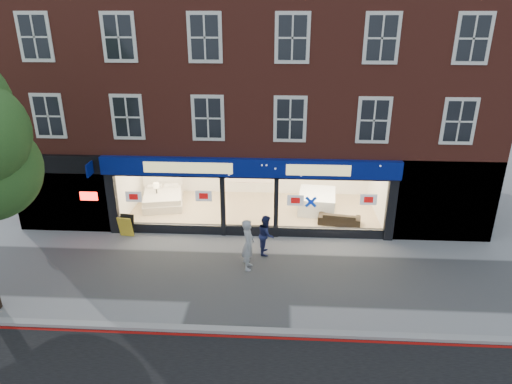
# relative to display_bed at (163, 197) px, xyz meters

# --- Properties ---
(ground) EXTENTS (120.00, 120.00, 0.00)m
(ground) POSITION_rel_display_bed_xyz_m (4.18, -5.69, -0.44)
(ground) COLOR gray
(ground) RESTS_ON ground
(kerb_line) EXTENTS (60.00, 0.10, 0.01)m
(kerb_line) POSITION_rel_display_bed_xyz_m (4.18, -8.79, -0.44)
(kerb_line) COLOR #8C0A07
(kerb_line) RESTS_ON ground
(kerb_stone) EXTENTS (60.00, 0.25, 0.12)m
(kerb_stone) POSITION_rel_display_bed_xyz_m (4.18, -8.59, -0.38)
(kerb_stone) COLOR gray
(kerb_stone) RESTS_ON ground
(showroom_floor) EXTENTS (11.00, 4.50, 0.10)m
(showroom_floor) POSITION_rel_display_bed_xyz_m (4.18, -0.44, -0.39)
(showroom_floor) COLOR tan
(showroom_floor) RESTS_ON ground
(building) EXTENTS (19.00, 8.26, 10.30)m
(building) POSITION_rel_display_bed_xyz_m (4.17, 1.25, 6.23)
(building) COLOR maroon
(building) RESTS_ON ground
(display_bed) EXTENTS (2.18, 2.48, 1.23)m
(display_bed) POSITION_rel_display_bed_xyz_m (0.00, 0.00, 0.00)
(display_bed) COLOR silver
(display_bed) RESTS_ON showroom_floor
(bedside_table) EXTENTS (0.60, 0.60, 0.55)m
(bedside_table) POSITION_rel_display_bed_xyz_m (-0.22, -0.17, -0.07)
(bedside_table) COLOR brown
(bedside_table) RESTS_ON showroom_floor
(mattress_stack) EXTENTS (1.79, 2.16, 0.79)m
(mattress_stack) POSITION_rel_display_bed_xyz_m (7.03, -0.15, 0.05)
(mattress_stack) COLOR white
(mattress_stack) RESTS_ON showroom_floor
(sofa) EXTENTS (1.84, 0.97, 0.51)m
(sofa) POSITION_rel_display_bed_xyz_m (7.88, -1.58, -0.09)
(sofa) COLOR black
(sofa) RESTS_ON showroom_floor
(a_board) EXTENTS (0.62, 0.44, 0.90)m
(a_board) POSITION_rel_display_bed_xyz_m (-0.74, -2.99, 0.01)
(a_board) COLOR gold
(a_board) RESTS_ON ground
(pedestrian_grey) EXTENTS (0.47, 0.70, 1.87)m
(pedestrian_grey) POSITION_rel_display_bed_xyz_m (4.31, -5.12, 0.49)
(pedestrian_grey) COLOR #A0A2A7
(pedestrian_grey) RESTS_ON ground
(pedestrian_blue) EXTENTS (0.58, 0.74, 1.52)m
(pedestrian_blue) POSITION_rel_display_bed_xyz_m (4.90, -4.00, 0.32)
(pedestrian_blue) COLOR #1A204B
(pedestrian_blue) RESTS_ON ground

